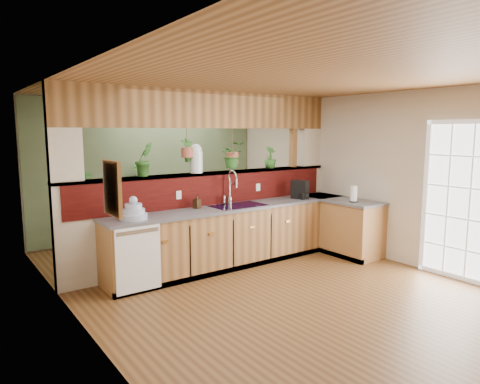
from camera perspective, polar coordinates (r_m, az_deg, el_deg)
ground at (r=5.77m, az=3.48°, el=-12.27°), size 4.60×7.00×0.01m
ceiling at (r=5.44m, az=3.73°, el=14.36°), size 4.60×7.00×0.01m
wall_back at (r=8.43m, az=-11.73°, el=3.13°), size 4.60×0.02×2.60m
wall_left at (r=4.38m, az=-20.32°, el=-1.68°), size 0.02×7.00×2.60m
wall_right at (r=7.13m, az=18.02°, el=2.02°), size 0.02×7.00×2.60m
pass_through_partition at (r=6.57m, az=-3.71°, el=0.96°), size 4.60×0.21×2.60m
pass_through_ledge at (r=6.53m, az=-3.95°, el=2.50°), size 4.60×0.21×0.04m
header_beam at (r=6.51m, az=-4.04°, el=10.89°), size 4.60×0.15×0.55m
sage_backwall at (r=8.42m, az=-11.67°, el=3.12°), size 4.55×0.02×2.55m
countertop at (r=6.79m, az=4.33°, el=-5.18°), size 4.14×1.52×0.90m
dishwasher at (r=5.44m, az=-13.39°, el=-8.68°), size 0.58×0.03×0.82m
navy_sink at (r=6.44m, az=-0.24°, el=-2.50°), size 0.82×0.50×0.18m
french_door at (r=6.46m, az=27.10°, el=-1.30°), size 0.06×1.02×2.16m
framed_print at (r=3.59m, az=-16.62°, el=0.48°), size 0.04×0.35×0.45m
faucet at (r=6.49m, az=-1.20°, el=0.81°), size 0.23×0.23×0.53m
dish_stack at (r=5.56m, az=-14.00°, el=-2.64°), size 0.34×0.34×0.30m
soap_dispenser at (r=6.20m, az=-5.76°, el=-1.28°), size 0.12×0.12×0.20m
coffee_maker at (r=7.12m, az=8.05°, el=0.23°), size 0.16×0.27×0.30m
paper_towel at (r=6.95m, az=14.93°, el=-0.30°), size 0.13×0.13×0.27m
glass_jar at (r=6.39m, az=-5.88°, el=4.46°), size 0.19×0.19×0.43m
ledge_plant_left at (r=6.02m, az=-12.65°, el=4.28°), size 0.30×0.26×0.47m
ledge_plant_right at (r=7.21m, az=4.03°, el=4.63°), size 0.24×0.24×0.36m
hanging_plant_a at (r=6.30m, az=-7.10°, el=6.62°), size 0.20×0.17×0.47m
hanging_plant_b at (r=6.73m, az=-1.02°, el=6.48°), size 0.44×0.41×0.53m
shelving_console at (r=8.03m, az=-15.78°, el=-3.02°), size 1.44×0.82×0.93m
shelf_plant_a at (r=7.77m, az=-19.62°, el=1.31°), size 0.22×0.18×0.37m
shelf_plant_b at (r=8.06m, az=-13.46°, el=2.03°), size 0.32×0.32×0.44m
floor_plant at (r=8.25m, az=-3.27°, el=-3.52°), size 0.76×0.71×0.69m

